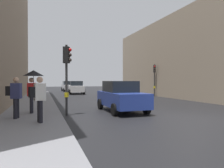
{
  "coord_description": "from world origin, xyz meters",
  "views": [
    {
      "loc": [
        -6.68,
        -8.25,
        1.76
      ],
      "look_at": [
        -1.4,
        7.69,
        1.52
      ],
      "focal_mm": 33.64,
      "sensor_mm": 36.0,
      "label": 1
    }
  ],
  "objects_px": {
    "car_silver_hatchback": "(68,86)",
    "car_blue_van": "(121,96)",
    "pedestrian_with_grey_backpack": "(15,95)",
    "pedestrian_with_black_backpack": "(39,97)",
    "traffic_light_mid_street": "(154,74)",
    "pedestrian_with_umbrella": "(33,79)",
    "traffic_light_near_right": "(67,67)",
    "car_white_compact": "(76,87)"
  },
  "relations": [
    {
      "from": "traffic_light_near_right",
      "to": "car_blue_van",
      "type": "distance_m",
      "value": 3.55
    },
    {
      "from": "car_silver_hatchback",
      "to": "traffic_light_mid_street",
      "type": "bearing_deg",
      "value": -63.23
    },
    {
      "from": "traffic_light_mid_street",
      "to": "pedestrian_with_black_backpack",
      "type": "distance_m",
      "value": 17.79
    },
    {
      "from": "traffic_light_mid_street",
      "to": "car_white_compact",
      "type": "distance_m",
      "value": 10.99
    },
    {
      "from": "traffic_light_near_right",
      "to": "car_white_compact",
      "type": "bearing_deg",
      "value": 79.81
    },
    {
      "from": "pedestrian_with_umbrella",
      "to": "pedestrian_with_black_backpack",
      "type": "relative_size",
      "value": 1.21
    },
    {
      "from": "car_white_compact",
      "to": "car_silver_hatchback",
      "type": "xyz_separation_m",
      "value": [
        -0.16,
        8.17,
        0.0
      ]
    },
    {
      "from": "pedestrian_with_grey_backpack",
      "to": "traffic_light_near_right",
      "type": "bearing_deg",
      "value": 26.65
    },
    {
      "from": "traffic_light_mid_street",
      "to": "traffic_light_near_right",
      "type": "bearing_deg",
      "value": -136.77
    },
    {
      "from": "pedestrian_with_umbrella",
      "to": "pedestrian_with_grey_backpack",
      "type": "distance_m",
      "value": 1.68
    },
    {
      "from": "traffic_light_mid_street",
      "to": "pedestrian_with_umbrella",
      "type": "relative_size",
      "value": 1.72
    },
    {
      "from": "pedestrian_with_grey_backpack",
      "to": "pedestrian_with_black_backpack",
      "type": "height_order",
      "value": "same"
    },
    {
      "from": "car_white_compact",
      "to": "pedestrian_with_black_backpack",
      "type": "distance_m",
      "value": 20.83
    },
    {
      "from": "car_blue_van",
      "to": "pedestrian_with_umbrella",
      "type": "bearing_deg",
      "value": -177.9
    },
    {
      "from": "pedestrian_with_umbrella",
      "to": "traffic_light_mid_street",
      "type": "bearing_deg",
      "value": 38.64
    },
    {
      "from": "car_silver_hatchback",
      "to": "car_blue_van",
      "type": "distance_m",
      "value": 25.68
    },
    {
      "from": "car_blue_van",
      "to": "pedestrian_with_grey_backpack",
      "type": "height_order",
      "value": "pedestrian_with_grey_backpack"
    },
    {
      "from": "pedestrian_with_grey_backpack",
      "to": "car_blue_van",
      "type": "bearing_deg",
      "value": 16.07
    },
    {
      "from": "traffic_light_mid_street",
      "to": "pedestrian_with_grey_backpack",
      "type": "xyz_separation_m",
      "value": [
        -13.3,
        -11.5,
        -1.38
      ]
    },
    {
      "from": "pedestrian_with_grey_backpack",
      "to": "pedestrian_with_black_backpack",
      "type": "xyz_separation_m",
      "value": [
        0.97,
        -1.25,
        0.0
      ]
    },
    {
      "from": "traffic_light_near_right",
      "to": "pedestrian_with_umbrella",
      "type": "distance_m",
      "value": 1.79
    },
    {
      "from": "traffic_light_mid_street",
      "to": "car_white_compact",
      "type": "bearing_deg",
      "value": 135.77
    },
    {
      "from": "car_blue_van",
      "to": "pedestrian_with_umbrella",
      "type": "relative_size",
      "value": 1.97
    },
    {
      "from": "pedestrian_with_umbrella",
      "to": "pedestrian_with_black_backpack",
      "type": "distance_m",
      "value": 2.75
    },
    {
      "from": "car_silver_hatchback",
      "to": "pedestrian_with_umbrella",
      "type": "xyz_separation_m",
      "value": [
        -4.7,
        -25.85,
        0.96
      ]
    },
    {
      "from": "car_silver_hatchback",
      "to": "pedestrian_with_black_backpack",
      "type": "distance_m",
      "value": 28.83
    },
    {
      "from": "traffic_light_near_right",
      "to": "pedestrian_with_grey_backpack",
      "type": "relative_size",
      "value": 2.04
    },
    {
      "from": "car_blue_van",
      "to": "pedestrian_with_black_backpack",
      "type": "relative_size",
      "value": 2.38
    },
    {
      "from": "traffic_light_mid_street",
      "to": "traffic_light_near_right",
      "type": "xyz_separation_m",
      "value": [
        -11.0,
        -10.34,
        -0.05
      ]
    },
    {
      "from": "traffic_light_mid_street",
      "to": "traffic_light_near_right",
      "type": "distance_m",
      "value": 15.1
    },
    {
      "from": "car_silver_hatchback",
      "to": "pedestrian_with_black_backpack",
      "type": "bearing_deg",
      "value": -98.76
    },
    {
      "from": "traffic_light_near_right",
      "to": "pedestrian_with_black_backpack",
      "type": "height_order",
      "value": "traffic_light_near_right"
    },
    {
      "from": "traffic_light_mid_street",
      "to": "car_white_compact",
      "type": "relative_size",
      "value": 0.86
    },
    {
      "from": "pedestrian_with_grey_backpack",
      "to": "car_white_compact",
      "type": "bearing_deg",
      "value": 73.85
    },
    {
      "from": "car_white_compact",
      "to": "pedestrian_with_black_backpack",
      "type": "height_order",
      "value": "pedestrian_with_black_backpack"
    },
    {
      "from": "traffic_light_mid_street",
      "to": "pedestrian_with_grey_backpack",
      "type": "height_order",
      "value": "traffic_light_mid_street"
    },
    {
      "from": "traffic_light_mid_street",
      "to": "pedestrian_with_umbrella",
      "type": "xyz_separation_m",
      "value": [
        -12.64,
        -10.11,
        -0.71
      ]
    },
    {
      "from": "car_silver_hatchback",
      "to": "pedestrian_with_grey_backpack",
      "type": "distance_m",
      "value": 27.76
    },
    {
      "from": "pedestrian_with_umbrella",
      "to": "pedestrian_with_grey_backpack",
      "type": "xyz_separation_m",
      "value": [
        -0.66,
        -1.39,
        -0.68
      ]
    },
    {
      "from": "car_silver_hatchback",
      "to": "car_blue_van",
      "type": "height_order",
      "value": "same"
    },
    {
      "from": "car_white_compact",
      "to": "pedestrian_with_grey_backpack",
      "type": "bearing_deg",
      "value": -106.15
    },
    {
      "from": "car_white_compact",
      "to": "pedestrian_with_umbrella",
      "type": "relative_size",
      "value": 2.01
    }
  ]
}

